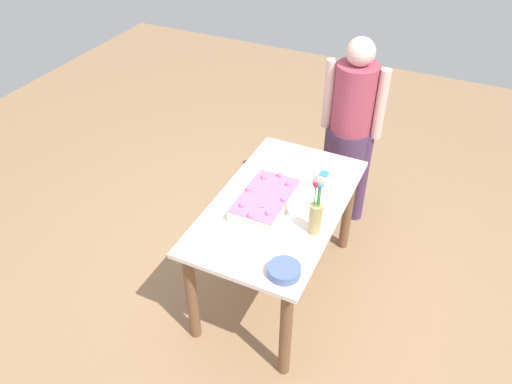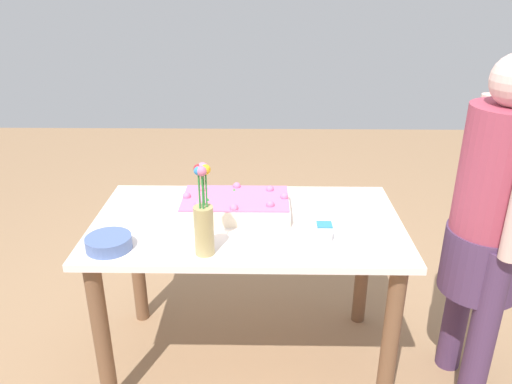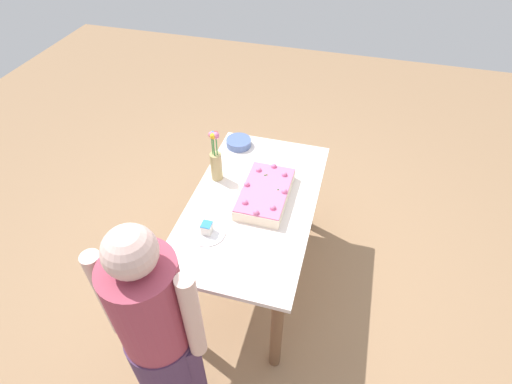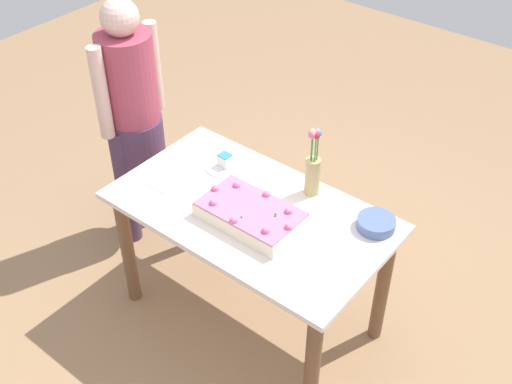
{
  "view_description": "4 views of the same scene",
  "coord_description": "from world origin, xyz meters",
  "px_view_note": "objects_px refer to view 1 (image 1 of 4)",
  "views": [
    {
      "loc": [
        -2.2,
        -0.88,
        2.7
      ],
      "look_at": [
        -0.1,
        0.11,
        0.88
      ],
      "focal_mm": 35.0,
      "sensor_mm": 36.0,
      "label": 1
    },
    {
      "loc": [
        0.07,
        -1.93,
        1.73
      ],
      "look_at": [
        0.04,
        0.01,
        0.88
      ],
      "focal_mm": 35.0,
      "sensor_mm": 36.0,
      "label": 2
    },
    {
      "loc": [
        1.67,
        0.49,
        2.47
      ],
      "look_at": [
        0.04,
        0.03,
        0.88
      ],
      "focal_mm": 28.0,
      "sensor_mm": 36.0,
      "label": 3
    },
    {
      "loc": [
        -1.46,
        1.78,
        2.71
      ],
      "look_at": [
        -0.01,
        -0.03,
        0.85
      ],
      "focal_mm": 45.0,
      "sensor_mm": 36.0,
      "label": 4
    }
  ],
  "objects_px": {
    "sheet_cake": "(266,200)",
    "fruit_bowl": "(284,271)",
    "person_standing": "(351,122)",
    "flower_vase": "(316,212)",
    "cake_knife": "(283,157)",
    "serving_plate_with_slice": "(323,180)"
  },
  "relations": [
    {
      "from": "sheet_cake",
      "to": "fruit_bowl",
      "type": "bearing_deg",
      "value": -146.02
    },
    {
      "from": "fruit_bowl",
      "to": "person_standing",
      "type": "bearing_deg",
      "value": 3.63
    },
    {
      "from": "flower_vase",
      "to": "cake_knife",
      "type": "bearing_deg",
      "value": 35.95
    },
    {
      "from": "serving_plate_with_slice",
      "to": "flower_vase",
      "type": "bearing_deg",
      "value": -167.24
    },
    {
      "from": "person_standing",
      "to": "serving_plate_with_slice",
      "type": "bearing_deg",
      "value": 1.67
    },
    {
      "from": "sheet_cake",
      "to": "flower_vase",
      "type": "bearing_deg",
      "value": -105.7
    },
    {
      "from": "sheet_cake",
      "to": "cake_knife",
      "type": "height_order",
      "value": "sheet_cake"
    },
    {
      "from": "cake_knife",
      "to": "person_standing",
      "type": "bearing_deg",
      "value": -32.43
    },
    {
      "from": "serving_plate_with_slice",
      "to": "flower_vase",
      "type": "distance_m",
      "value": 0.49
    },
    {
      "from": "person_standing",
      "to": "cake_knife",
      "type": "bearing_deg",
      "value": -33.54
    },
    {
      "from": "person_standing",
      "to": "fruit_bowl",
      "type": "bearing_deg",
      "value": 3.63
    },
    {
      "from": "sheet_cake",
      "to": "person_standing",
      "type": "xyz_separation_m",
      "value": [
        1.02,
        -0.22,
        0.06
      ]
    },
    {
      "from": "flower_vase",
      "to": "fruit_bowl",
      "type": "distance_m",
      "value": 0.4
    },
    {
      "from": "sheet_cake",
      "to": "person_standing",
      "type": "relative_size",
      "value": 0.32
    },
    {
      "from": "fruit_bowl",
      "to": "person_standing",
      "type": "xyz_separation_m",
      "value": [
        1.49,
        0.09,
        0.07
      ]
    },
    {
      "from": "sheet_cake",
      "to": "serving_plate_with_slice",
      "type": "xyz_separation_m",
      "value": [
        0.36,
        -0.24,
        -0.02
      ]
    },
    {
      "from": "flower_vase",
      "to": "serving_plate_with_slice",
      "type": "bearing_deg",
      "value": 12.76
    },
    {
      "from": "flower_vase",
      "to": "sheet_cake",
      "type": "bearing_deg",
      "value": 74.3
    },
    {
      "from": "sheet_cake",
      "to": "person_standing",
      "type": "height_order",
      "value": "person_standing"
    },
    {
      "from": "cake_knife",
      "to": "fruit_bowl",
      "type": "distance_m",
      "value": 1.08
    },
    {
      "from": "fruit_bowl",
      "to": "person_standing",
      "type": "relative_size",
      "value": 0.12
    },
    {
      "from": "sheet_cake",
      "to": "fruit_bowl",
      "type": "distance_m",
      "value": 0.57
    }
  ]
}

